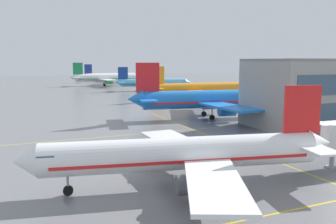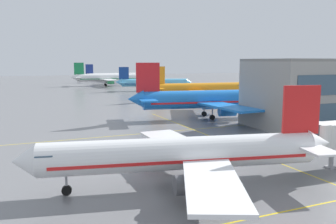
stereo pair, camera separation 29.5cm
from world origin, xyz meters
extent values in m
cylinder|color=white|center=(-14.92, 6.71, 3.52)|extent=(27.55, 8.96, 3.26)
cone|color=white|center=(-29.45, 9.83, 3.52)|extent=(2.85, 3.59, 3.20)
cone|color=white|center=(-0.15, 3.54, 3.86)|extent=(3.34, 3.61, 3.10)
cube|color=red|center=(-2.33, 4.01, 7.56)|extent=(4.09, 1.17, 5.15)
cube|color=white|center=(-1.37, 6.44, 3.86)|extent=(3.62, 4.94, 0.21)
cube|color=white|center=(-2.45, 1.40, 3.86)|extent=(3.62, 4.94, 0.21)
cube|color=white|center=(-12.55, 13.67, 3.00)|extent=(4.49, 12.89, 0.34)
cube|color=white|center=(-15.62, -0.60, 3.00)|extent=(9.34, 13.58, 0.34)
cylinder|color=#4C4C51|center=(-14.16, 11.11, 1.89)|extent=(3.23, 2.38, 1.80)
cylinder|color=#4C4C51|center=(-16.03, 2.39, 1.89)|extent=(3.23, 2.38, 1.80)
cube|color=#385166|center=(-27.52, 9.42, 3.99)|extent=(2.14, 3.26, 0.60)
cube|color=red|center=(-14.92, 6.71, 3.11)|extent=(25.40, 8.53, 0.31)
cylinder|color=#99999E|center=(-25.84, 9.06, 1.42)|extent=(0.24, 0.24, 1.42)
cylinder|color=black|center=(-25.84, 9.06, 0.47)|extent=(1.00, 0.58, 0.94)
cylinder|color=#99999E|center=(-12.78, 8.54, 1.42)|extent=(0.24, 0.24, 1.42)
cylinder|color=black|center=(-12.78, 8.54, 0.47)|extent=(1.00, 0.58, 0.94)
cylinder|color=#99999E|center=(-13.71, 4.17, 1.42)|extent=(0.24, 0.24, 1.42)
cylinder|color=black|center=(-13.71, 4.17, 0.47)|extent=(1.00, 0.58, 0.94)
cylinder|color=blue|center=(11.17, 43.43, 4.27)|extent=(33.50, 9.70, 3.96)
cone|color=blue|center=(28.91, 40.29, 4.27)|extent=(3.34, 4.29, 3.88)
cone|color=blue|center=(-6.87, 46.62, 4.69)|extent=(3.94, 4.28, 3.76)
cube|color=red|center=(-4.21, 46.14, 9.16)|extent=(4.99, 1.24, 6.25)
cube|color=blue|center=(-5.26, 43.16, 4.69)|extent=(4.22, 5.91, 0.25)
cube|color=blue|center=(-4.17, 49.31, 4.69)|extent=(4.22, 5.91, 0.25)
cube|color=blue|center=(8.61, 34.89, 3.64)|extent=(5.95, 15.79, 0.42)
cube|color=blue|center=(11.69, 52.32, 3.64)|extent=(10.88, 16.51, 0.42)
cylinder|color=blue|center=(10.44, 38.06, 2.29)|extent=(3.87, 2.77, 2.19)
cylinder|color=blue|center=(12.32, 48.72, 2.29)|extent=(3.87, 2.77, 2.19)
cube|color=#385166|center=(26.55, 40.71, 4.84)|extent=(2.48, 3.91, 0.73)
cube|color=red|center=(11.17, 43.43, 3.77)|extent=(30.88, 9.27, 0.37)
cylinder|color=#99999E|center=(24.50, 41.07, 1.72)|extent=(0.29, 0.29, 1.72)
cylinder|color=black|center=(24.50, 41.07, 0.57)|extent=(1.21, 0.66, 1.15)
cylinder|color=#99999E|center=(8.65, 41.12, 1.72)|extent=(0.29, 0.29, 1.72)
cylinder|color=black|center=(8.65, 41.12, 0.57)|extent=(1.21, 0.66, 1.15)
cylinder|color=#99999E|center=(9.59, 46.45, 1.72)|extent=(0.29, 0.29, 1.72)
cylinder|color=black|center=(9.59, 46.45, 0.57)|extent=(1.21, 0.66, 1.15)
cylinder|color=orange|center=(24.99, 77.87, 3.79)|extent=(29.81, 7.17, 3.52)
cone|color=orange|center=(40.87, 75.88, 3.79)|extent=(2.82, 3.72, 3.45)
cone|color=orange|center=(8.83, 79.89, 4.16)|extent=(3.35, 3.68, 3.34)
cube|color=orange|center=(11.22, 79.59, 8.14)|extent=(4.45, 0.88, 5.55)
cube|color=orange|center=(10.41, 76.89, 4.16)|extent=(3.54, 5.14, 0.22)
cube|color=orange|center=(11.10, 82.40, 4.16)|extent=(3.54, 5.14, 0.22)
cube|color=orange|center=(23.09, 70.18, 3.24)|extent=(5.97, 14.24, 0.37)
cube|color=orange|center=(25.05, 85.78, 3.24)|extent=(9.10, 14.69, 0.37)
cylinder|color=#333338|center=(24.57, 73.07, 2.04)|extent=(3.36, 2.32, 1.94)
cylinder|color=#333338|center=(25.77, 82.62, 2.04)|extent=(3.36, 2.32, 1.94)
cube|color=#385166|center=(38.76, 76.14, 4.30)|extent=(2.05, 3.42, 0.65)
cube|color=orange|center=(24.99, 77.87, 3.35)|extent=(27.47, 6.91, 0.33)
cylinder|color=#99999E|center=(36.92, 76.37, 1.53)|extent=(0.26, 0.26, 1.53)
cylinder|color=black|center=(36.92, 76.37, 0.51)|extent=(1.06, 0.54, 1.02)
cylinder|color=#99999E|center=(22.85, 75.71, 1.53)|extent=(0.26, 0.26, 1.53)
cylinder|color=black|center=(22.85, 75.71, 0.51)|extent=(1.06, 0.54, 1.02)
cylinder|color=#99999E|center=(23.45, 80.48, 1.53)|extent=(0.26, 0.26, 1.53)
cylinder|color=black|center=(23.45, 80.48, 0.51)|extent=(1.06, 0.54, 1.02)
cylinder|color=#5BB7E5|center=(24.08, 116.35, 3.52)|extent=(27.35, 10.39, 3.26)
cone|color=#5BB7E5|center=(38.40, 112.43, 3.52)|extent=(3.00, 3.67, 3.20)
cone|color=#5BB7E5|center=(9.51, 120.34, 3.86)|extent=(3.47, 3.71, 3.10)
cube|color=navy|center=(11.66, 119.75, 7.55)|extent=(4.05, 1.39, 5.15)
cube|color=#5BB7E5|center=(10.57, 117.38, 3.86)|extent=(3.83, 5.03, 0.21)
cube|color=#5BB7E5|center=(11.93, 122.34, 3.86)|extent=(3.83, 5.03, 0.21)
cube|color=#5BB7E5|center=(21.33, 109.54, 3.00)|extent=(5.20, 13.11, 0.34)
cube|color=#5BB7E5|center=(25.18, 123.61, 3.00)|extent=(9.87, 13.48, 0.34)
cylinder|color=#5BB7E5|center=(23.07, 112.00, 1.89)|extent=(3.29, 2.51, 1.80)
cylinder|color=#5BB7E5|center=(25.42, 120.61, 1.89)|extent=(3.29, 2.51, 1.80)
cube|color=#385166|center=(36.49, 112.95, 3.99)|extent=(2.28, 3.30, 0.60)
cube|color=navy|center=(24.08, 116.35, 3.11)|extent=(25.24, 9.85, 0.31)
cylinder|color=#99999E|center=(34.84, 113.40, 1.42)|extent=(0.24, 0.24, 1.42)
cylinder|color=black|center=(34.84, 113.40, 0.47)|extent=(1.01, 0.62, 0.94)
cylinder|color=#99999E|center=(21.83, 114.65, 1.42)|extent=(0.24, 0.24, 1.42)
cylinder|color=black|center=(21.83, 114.65, 0.47)|extent=(1.01, 0.62, 0.94)
cylinder|color=#99999E|center=(23.01, 118.95, 1.42)|extent=(0.24, 0.24, 1.42)
cylinder|color=black|center=(23.01, 118.95, 0.47)|extent=(1.01, 0.62, 0.94)
cylinder|color=white|center=(14.04, 155.22, 4.09)|extent=(32.15, 8.75, 3.79)
cone|color=white|center=(31.10, 152.52, 4.09)|extent=(3.15, 4.08, 3.72)
cone|color=white|center=(-3.32, 157.98, 4.49)|extent=(3.72, 4.06, 3.60)
cube|color=#197F47|center=(-0.75, 157.57, 8.79)|extent=(4.79, 1.11, 5.99)
cube|color=white|center=(-1.72, 154.69, 4.49)|extent=(3.97, 5.63, 0.24)
cube|color=white|center=(-0.78, 160.61, 4.49)|extent=(3.97, 5.63, 0.24)
cube|color=white|center=(11.72, 147.00, 3.49)|extent=(5.96, 15.23, 0.40)
cube|color=white|center=(14.38, 163.76, 3.49)|extent=(10.22, 15.84, 0.40)
cylinder|color=#2D9956|center=(13.42, 150.07, 2.20)|extent=(3.68, 2.60, 2.10)
cylinder|color=#2D9956|center=(15.05, 160.32, 2.20)|extent=(3.68, 2.60, 2.10)
cube|color=#385166|center=(28.83, 152.88, 4.64)|extent=(2.32, 3.73, 0.70)
cube|color=#197F47|center=(14.04, 155.22, 3.62)|extent=(29.63, 8.39, 0.36)
cylinder|color=#99999E|center=(26.86, 153.19, 1.65)|extent=(0.28, 0.28, 1.65)
cylinder|color=black|center=(26.86, 153.19, 0.55)|extent=(1.16, 0.62, 1.10)
cylinder|color=#99999E|center=(11.66, 152.97, 1.65)|extent=(0.28, 0.28, 1.65)
cylinder|color=black|center=(11.66, 152.97, 0.55)|extent=(1.16, 0.62, 1.10)
cylinder|color=#99999E|center=(12.47, 158.10, 1.65)|extent=(0.28, 0.28, 1.65)
cylinder|color=black|center=(12.47, 158.10, 0.55)|extent=(1.16, 0.62, 1.10)
cylinder|color=white|center=(23.20, 185.20, 3.71)|extent=(28.99, 3.57, 3.44)
cone|color=white|center=(38.87, 185.13, 3.71)|extent=(2.37, 3.38, 3.37)
cone|color=white|center=(7.26, 185.27, 4.07)|extent=(2.91, 3.28, 3.27)
cube|color=navy|center=(9.62, 185.26, 7.97)|extent=(4.35, 0.35, 5.43)
cube|color=white|center=(9.15, 182.55, 4.07)|extent=(2.92, 4.72, 0.22)
cube|color=white|center=(9.18, 187.98, 4.07)|extent=(2.92, 4.72, 0.22)
cube|color=white|center=(22.26, 177.50, 3.17)|extent=(7.37, 14.26, 0.36)
cube|color=white|center=(22.33, 192.90, 3.17)|extent=(7.49, 14.27, 0.36)
cylinder|color=navy|center=(23.36, 180.49, 1.99)|extent=(3.09, 1.92, 1.90)
cylinder|color=navy|center=(23.40, 189.91, 1.99)|extent=(3.09, 1.92, 1.90)
cube|color=#385166|center=(36.78, 185.14, 4.21)|extent=(1.64, 3.17, 0.63)
cube|color=navy|center=(23.20, 185.20, 3.28)|extent=(26.68, 3.60, 0.33)
cylinder|color=#99999E|center=(34.97, 185.14, 1.49)|extent=(0.25, 0.25, 1.49)
cylinder|color=black|center=(34.97, 185.14, 0.50)|extent=(1.00, 0.41, 1.00)
cylinder|color=#99999E|center=(21.38, 182.85, 1.49)|extent=(0.25, 0.25, 1.49)
cylinder|color=black|center=(21.38, 182.85, 0.50)|extent=(1.00, 0.41, 1.00)
cylinder|color=#99999E|center=(21.40, 187.56, 1.49)|extent=(0.25, 0.25, 1.49)
cylinder|color=black|center=(21.40, 187.56, 0.50)|extent=(1.00, 0.41, 1.00)
cube|color=yellow|center=(0.00, 33.46, 0.00)|extent=(157.09, 0.20, 0.01)
cube|color=yellow|center=(0.00, 15.73, 0.00)|extent=(0.20, 78.02, 0.01)
cylinder|color=silver|center=(1.63, 5.76, 4.10)|extent=(3.38, 3.38, 2.97)
cube|color=#47474C|center=(0.34, 5.83, 4.10)|extent=(1.77, 3.06, 2.97)
cylinder|color=#99999E|center=(4.25, 5.61, 2.05)|extent=(0.56, 0.56, 4.10)
cube|color=#99999E|center=(4.25, 5.61, 0.10)|extent=(1.16, 1.16, 0.20)
camera|label=1|loc=(-29.84, -24.17, 12.64)|focal=37.83mm
camera|label=2|loc=(-29.57, -24.28, 12.64)|focal=37.83mm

